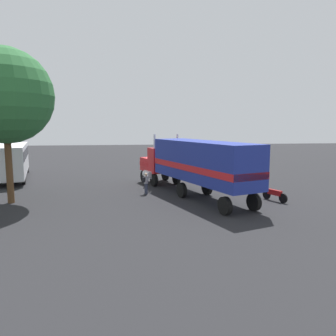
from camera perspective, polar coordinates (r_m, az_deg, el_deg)
name	(u,v)px	position (r m, az deg, el deg)	size (l,w,h in m)	color
ground_plane	(161,182)	(30.32, -1.32, -2.47)	(120.00, 120.00, 0.00)	#232326
lane_stripe_near	(193,178)	(32.48, 4.51, -1.81)	(4.40, 0.16, 0.01)	silver
lane_stripe_mid	(222,181)	(31.26, 9.48, -2.26)	(4.40, 0.16, 0.01)	silver
semi_truck	(194,162)	(24.08, 4.60, 0.98)	(14.18, 7.03, 4.50)	red
person_bystander	(146,182)	(24.97, -3.93, -2.56)	(0.39, 0.48, 1.63)	#2D3347
parked_bus	(12,158)	(35.33, -25.79, 1.58)	(11.29, 5.08, 3.40)	silver
motorcycle	(275,194)	(23.84, 18.28, -4.41)	(1.97, 0.93, 1.12)	black
tree_right	(5,96)	(24.21, -26.87, 11.26)	(6.31, 6.31, 10.34)	brown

